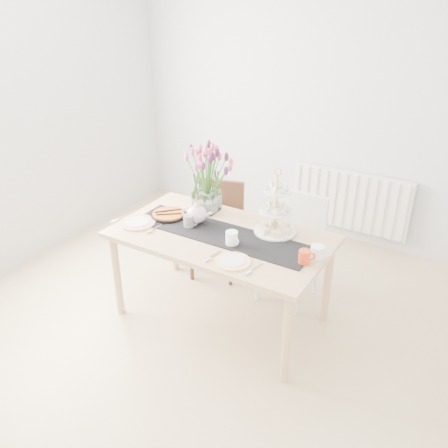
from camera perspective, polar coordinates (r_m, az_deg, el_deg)
The scene contains 16 objects.
room_shell at distance 2.99m, azimuth -5.53°, elevation 5.03°, with size 4.50×4.50×4.50m.
radiator at distance 4.96m, azimuth 14.87°, elevation 2.76°, with size 1.20×0.08×0.60m, color white.
dining_table at distance 3.55m, azimuth -0.38°, elevation -2.34°, with size 1.60×0.90×0.75m.
chair_brown at distance 4.29m, azimuth -0.68°, elevation 0.35°, with size 0.52×0.52×0.84m.
chair_white at distance 3.97m, azimuth 8.42°, elevation -1.78°, with size 0.46×0.46×0.89m.
table_runner at distance 3.51m, azimuth -0.38°, elevation -1.19°, with size 1.40×0.35×0.01m, color black.
tulip_vase at distance 3.74m, azimuth -2.14°, elevation 6.52°, with size 0.65×0.65×0.55m.
cake_stand at distance 3.49m, azimuth 6.24°, elevation 0.85°, with size 0.31×0.31×0.46m.
teapot at distance 3.64m, azimuth -3.29°, elevation 1.19°, with size 0.25×0.20×0.16m, color white, non-canonical shape.
cream_jug at distance 3.25m, azimuth 11.16°, elevation -3.37°, with size 0.09×0.09×0.09m, color white.
tart_tin at distance 3.79m, azimuth -6.69°, elevation 1.10°, with size 0.28×0.28×0.03m.
mug_grey at distance 3.60m, azimuth -4.24°, elevation 0.35°, with size 0.08×0.08×0.10m, color gray.
mug_white at distance 3.35m, azimuth 0.93°, elevation -1.73°, with size 0.09×0.09×0.10m, color white.
mug_orange at distance 3.18m, azimuth 9.66°, elevation -3.94°, with size 0.08×0.08×0.10m, color red.
plate_left at distance 3.72m, azimuth -10.37°, elevation 0.15°, with size 0.28×0.28×0.01m, color white.
plate_right at distance 3.16m, azimuth 1.08°, elevation -4.53°, with size 0.24×0.24×0.01m, color white.
Camera 1 is at (1.67, -2.21, 2.41)m, focal length 38.00 mm.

